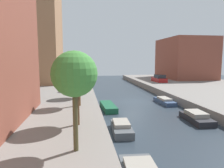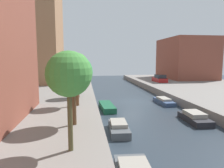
# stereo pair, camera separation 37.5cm
# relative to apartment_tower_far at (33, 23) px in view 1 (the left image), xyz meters

# --- Properties ---
(ground_plane) EXTENTS (84.00, 84.00, 0.00)m
(ground_plane) POSITION_rel_apartment_tower_far_xyz_m (16.00, -16.87, -12.57)
(ground_plane) COLOR #28333D
(quay_left) EXTENTS (20.00, 64.00, 1.00)m
(quay_left) POSITION_rel_apartment_tower_far_xyz_m (1.00, -16.87, -12.07)
(quay_left) COLOR gray
(quay_left) RESTS_ON ground_plane
(apartment_tower_far) EXTENTS (10.00, 13.14, 23.15)m
(apartment_tower_far) POSITION_rel_apartment_tower_far_xyz_m (0.00, 0.00, 0.00)
(apartment_tower_far) COLOR #9E704C
(apartment_tower_far) RESTS_ON quay_left
(low_block_right) EXTENTS (10.00, 13.40, 9.52)m
(low_block_right) POSITION_rel_apartment_tower_far_xyz_m (34.00, 3.79, -6.81)
(low_block_right) COLOR brown
(low_block_right) RESTS_ON quay_right
(street_tree_0) EXTENTS (2.28, 2.28, 5.06)m
(street_tree_0) POSITION_rel_apartment_tower_far_xyz_m (9.00, -32.52, -7.70)
(street_tree_0) COLOR brown
(street_tree_0) RESTS_ON quay_left
(street_tree_1) EXTENTS (2.65, 2.65, 5.05)m
(street_tree_1) POSITION_rel_apartment_tower_far_xyz_m (9.00, -28.40, -7.88)
(street_tree_1) COLOR brown
(street_tree_1) RESTS_ON quay_left
(street_tree_2) EXTENTS (2.27, 2.27, 5.26)m
(street_tree_2) POSITION_rel_apartment_tower_far_xyz_m (9.00, -22.40, -7.53)
(street_tree_2) COLOR brown
(street_tree_2) RESTS_ON quay_left
(street_tree_3) EXTENTS (2.46, 2.46, 4.36)m
(street_tree_3) POSITION_rel_apartment_tower_far_xyz_m (9.00, -18.02, -8.46)
(street_tree_3) COLOR brown
(street_tree_3) RESTS_ON quay_left
(street_tree_4) EXTENTS (1.89, 1.89, 3.81)m
(street_tree_4) POSITION_rel_apartment_tower_far_xyz_m (9.00, -12.40, -8.76)
(street_tree_4) COLOR brown
(street_tree_4) RESTS_ON quay_left
(parked_car) EXTENTS (1.87, 4.43, 1.49)m
(parked_car) POSITION_rel_apartment_tower_far_xyz_m (24.98, -3.10, -10.96)
(parked_car) COLOR maroon
(parked_car) RESTS_ON quay_right
(moored_boat_left_1) EXTENTS (1.58, 3.52, 0.84)m
(moored_boat_left_1) POSITION_rel_apartment_tower_far_xyz_m (12.31, -27.70, -12.21)
(moored_boat_left_1) COLOR #4C5156
(moored_boat_left_1) RESTS_ON ground_plane
(moored_boat_left_2) EXTENTS (1.58, 4.47, 0.60)m
(moored_boat_left_2) POSITION_rel_apartment_tower_far_xyz_m (12.20, -20.45, -12.27)
(moored_boat_left_2) COLOR #195638
(moored_boat_left_2) RESTS_ON ground_plane
(moored_boat_right_1) EXTENTS (1.73, 3.82, 0.92)m
(moored_boat_right_1) POSITION_rel_apartment_tower_far_xyz_m (19.54, -26.03, -12.19)
(moored_boat_right_1) COLOR #232328
(moored_boat_right_1) RESTS_ON ground_plane
(moored_boat_right_2) EXTENTS (1.46, 4.25, 0.76)m
(moored_boat_right_2) POSITION_rel_apartment_tower_far_xyz_m (19.66, -18.54, -12.25)
(moored_boat_right_2) COLOR #33476B
(moored_boat_right_2) RESTS_ON ground_plane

